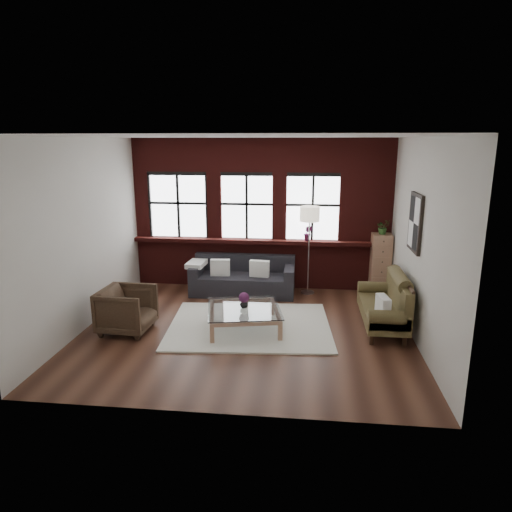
# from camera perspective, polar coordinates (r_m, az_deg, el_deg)

# --- Properties ---
(floor) EXTENTS (5.50, 5.50, 0.00)m
(floor) POSITION_cam_1_polar(r_m,az_deg,el_deg) (7.89, -1.21, -9.17)
(floor) COLOR #391E15
(floor) RESTS_ON ground
(ceiling) EXTENTS (5.50, 5.50, 0.00)m
(ceiling) POSITION_cam_1_polar(r_m,az_deg,el_deg) (7.25, -1.35, 14.74)
(ceiling) COLOR white
(ceiling) RESTS_ON ground
(wall_back) EXTENTS (5.50, 0.00, 5.50)m
(wall_back) POSITION_cam_1_polar(r_m,az_deg,el_deg) (9.85, 0.63, 5.24)
(wall_back) COLOR beige
(wall_back) RESTS_ON ground
(wall_front) EXTENTS (5.50, 0.00, 5.50)m
(wall_front) POSITION_cam_1_polar(r_m,az_deg,el_deg) (5.02, -5.00, -3.56)
(wall_front) COLOR beige
(wall_front) RESTS_ON ground
(wall_left) EXTENTS (0.00, 5.00, 5.00)m
(wall_left) POSITION_cam_1_polar(r_m,az_deg,el_deg) (8.23, -20.65, 2.55)
(wall_left) COLOR beige
(wall_left) RESTS_ON ground
(wall_right) EXTENTS (0.00, 5.00, 5.00)m
(wall_right) POSITION_cam_1_polar(r_m,az_deg,el_deg) (7.56, 19.86, 1.67)
(wall_right) COLOR beige
(wall_right) RESTS_ON ground
(brick_backwall) EXTENTS (5.50, 0.12, 3.20)m
(brick_backwall) POSITION_cam_1_polar(r_m,az_deg,el_deg) (9.79, 0.59, 5.18)
(brick_backwall) COLOR #4A1311
(brick_backwall) RESTS_ON floor
(sill_ledge) EXTENTS (5.50, 0.30, 0.08)m
(sill_ledge) POSITION_cam_1_polar(r_m,az_deg,el_deg) (9.81, 0.53, 1.87)
(sill_ledge) COLOR #4A1311
(sill_ledge) RESTS_ON brick_backwall
(window_left) EXTENTS (1.38, 0.10, 1.50)m
(window_left) POSITION_cam_1_polar(r_m,az_deg,el_deg) (10.12, -9.66, 6.13)
(window_left) COLOR black
(window_left) RESTS_ON brick_backwall
(window_mid) EXTENTS (1.38, 0.10, 1.50)m
(window_mid) POSITION_cam_1_polar(r_m,az_deg,el_deg) (9.82, -1.15, 6.09)
(window_mid) COLOR black
(window_mid) RESTS_ON brick_backwall
(window_right) EXTENTS (1.38, 0.10, 1.50)m
(window_right) POSITION_cam_1_polar(r_m,az_deg,el_deg) (9.74, 7.09, 5.92)
(window_right) COLOR black
(window_right) RESTS_ON brick_backwall
(wall_poster) EXTENTS (0.05, 0.74, 0.94)m
(wall_poster) POSITION_cam_1_polar(r_m,az_deg,el_deg) (7.80, 19.31, 3.95)
(wall_poster) COLOR black
(wall_poster) RESTS_ON wall_right
(shag_rug) EXTENTS (2.91, 2.37, 0.03)m
(shag_rug) POSITION_cam_1_polar(r_m,az_deg,el_deg) (8.02, -0.79, -8.67)
(shag_rug) COLOR silver
(shag_rug) RESTS_ON floor
(dark_sofa) EXTENTS (2.15, 0.87, 0.78)m
(dark_sofa) POSITION_cam_1_polar(r_m,az_deg,el_deg) (9.57, -1.65, -2.46)
(dark_sofa) COLOR black
(dark_sofa) RESTS_ON floor
(pillow_a) EXTENTS (0.41, 0.17, 0.34)m
(pillow_a) POSITION_cam_1_polar(r_m,az_deg,el_deg) (9.50, -4.50, -1.44)
(pillow_a) COLOR white
(pillow_a) RESTS_ON dark_sofa
(pillow_b) EXTENTS (0.41, 0.18, 0.34)m
(pillow_b) POSITION_cam_1_polar(r_m,az_deg,el_deg) (9.38, 0.43, -1.59)
(pillow_b) COLOR white
(pillow_b) RESTS_ON dark_sofa
(vintage_settee) EXTENTS (0.76, 1.70, 0.91)m
(vintage_settee) POSITION_cam_1_polar(r_m,az_deg,el_deg) (8.11, 15.52, -5.60)
(vintage_settee) COLOR #4E4324
(vintage_settee) RESTS_ON floor
(pillow_settee) EXTENTS (0.20, 0.40, 0.34)m
(pillow_settee) POSITION_cam_1_polar(r_m,az_deg,el_deg) (7.58, 15.58, -6.11)
(pillow_settee) COLOR white
(pillow_settee) RESTS_ON vintage_settee
(armchair) EXTENTS (0.88, 0.86, 0.76)m
(armchair) POSITION_cam_1_polar(r_m,az_deg,el_deg) (8.00, -15.82, -6.48)
(armchair) COLOR #38281C
(armchair) RESTS_ON floor
(coffee_table) EXTENTS (1.42, 1.42, 0.40)m
(coffee_table) POSITION_cam_1_polar(r_m,az_deg,el_deg) (7.83, -1.50, -7.85)
(coffee_table) COLOR #A07357
(coffee_table) RESTS_ON shag_rug
(vase) EXTENTS (0.16, 0.16, 0.15)m
(vase) POSITION_cam_1_polar(r_m,az_deg,el_deg) (7.73, -1.52, -5.97)
(vase) COLOR #B2B2B2
(vase) RESTS_ON coffee_table
(flowers) EXTENTS (0.18, 0.18, 0.18)m
(flowers) POSITION_cam_1_polar(r_m,az_deg,el_deg) (7.70, -1.52, -5.21)
(flowers) COLOR #551D48
(flowers) RESTS_ON vase
(drawer_chest) EXTENTS (0.39, 0.39, 1.28)m
(drawer_chest) POSITION_cam_1_polar(r_m,az_deg,el_deg) (9.82, 15.28, -1.02)
(drawer_chest) COLOR #A07357
(drawer_chest) RESTS_ON floor
(potted_plant_top) EXTENTS (0.35, 0.33, 0.30)m
(potted_plant_top) POSITION_cam_1_polar(r_m,az_deg,el_deg) (9.65, 15.58, 3.52)
(potted_plant_top) COLOR #2D5923
(potted_plant_top) RESTS_ON drawer_chest
(floor_lamp) EXTENTS (0.40, 0.40, 1.99)m
(floor_lamp) POSITION_cam_1_polar(r_m,az_deg,el_deg) (9.50, 6.62, 1.10)
(floor_lamp) COLOR #A5A5A8
(floor_lamp) RESTS_ON floor
(sill_plant) EXTENTS (0.22, 0.20, 0.33)m
(sill_plant) POSITION_cam_1_polar(r_m,az_deg,el_deg) (9.69, 6.52, 2.85)
(sill_plant) COLOR #551D48
(sill_plant) RESTS_ON sill_ledge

